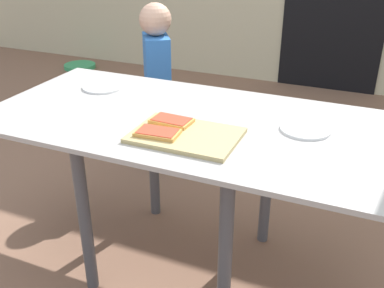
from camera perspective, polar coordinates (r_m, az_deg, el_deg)
name	(u,v)px	position (r m, az deg, el deg)	size (l,w,h in m)	color
ground_plane	(183,260)	(2.18, -1.10, -14.58)	(16.00, 16.00, 0.00)	#835D48
dining_table	(182,139)	(1.82, -1.27, 0.64)	(1.58, 0.80, 0.73)	#ACA8A4
cutting_board	(186,135)	(1.61, -0.80, 1.13)	(0.38, 0.27, 0.02)	tan
pizza_slice_near_left	(156,132)	(1.60, -4.54, 1.49)	(0.16, 0.10, 0.02)	gold
pizza_slice_far_left	(173,121)	(1.69, -2.49, 2.97)	(0.16, 0.10, 0.02)	gold
plate_white_left	(103,87)	(2.16, -11.27, 7.16)	(0.19, 0.19, 0.01)	white
plate_white_right	(305,129)	(1.72, 14.24, 1.86)	(0.19, 0.19, 0.01)	white
child_left	(157,76)	(2.71, -4.44, 8.61)	(0.25, 0.28, 1.03)	#2A506D
garden_hose_coil	(80,66)	(5.09, -14.09, 9.60)	(0.34, 0.34, 0.04)	#3BA665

